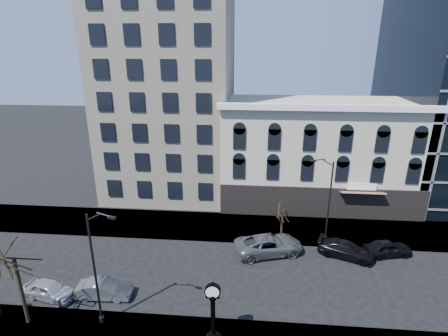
# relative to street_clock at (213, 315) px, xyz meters

# --- Properties ---
(ground) EXTENTS (160.00, 160.00, 0.00)m
(ground) POSITION_rel_street_clock_xyz_m (-2.25, 6.99, -2.17)
(ground) COLOR black
(ground) RESTS_ON ground
(sidewalk_far) EXTENTS (160.00, 6.00, 0.12)m
(sidewalk_far) POSITION_rel_street_clock_xyz_m (-2.25, 14.99, -2.11)
(sidewalk_far) COLOR #9B978D
(sidewalk_far) RESTS_ON ground
(cream_tower) EXTENTS (15.90, 15.40, 42.50)m
(cream_tower) POSITION_rel_street_clock_xyz_m (-8.37, 25.88, 17.15)
(cream_tower) COLOR beige
(cream_tower) RESTS_ON ground
(victorian_row) EXTENTS (22.60, 11.19, 12.50)m
(victorian_row) POSITION_rel_street_clock_xyz_m (9.75, 22.88, 3.82)
(victorian_row) COLOR beige
(victorian_row) RESTS_ON ground
(street_clock) EXTENTS (1.03, 1.03, 4.54)m
(street_clock) POSITION_rel_street_clock_xyz_m (0.00, 0.00, 0.00)
(street_clock) COLOR black
(street_clock) RESTS_ON sidewalk_near
(street_lamp_near) EXTENTS (2.19, 0.85, 8.66)m
(street_lamp_near) POSITION_rel_street_clock_xyz_m (-7.21, 0.82, 4.49)
(street_lamp_near) COLOR black
(street_lamp_near) RESTS_ON sidewalk_near
(street_lamp_far) EXTENTS (2.18, 0.66, 8.48)m
(street_lamp_far) POSITION_rel_street_clock_xyz_m (8.84, 13.03, 4.35)
(street_lamp_far) COLOR black
(street_lamp_far) RESTS_ON sidewalk_far
(bare_tree_near) EXTENTS (4.77, 4.77, 8.20)m
(bare_tree_near) POSITION_rel_street_clock_xyz_m (-12.84, 0.52, 4.14)
(bare_tree_near) COLOR black
(bare_tree_near) RESTS_ON sidewalk_near
(bare_tree_far) EXTENTS (2.37, 2.37, 4.08)m
(bare_tree_far) POSITION_rel_street_clock_xyz_m (5.21, 13.27, 1.01)
(bare_tree_far) COLOR black
(bare_tree_far) RESTS_ON sidewalk_far
(car_near_a) EXTENTS (4.27, 2.43, 1.37)m
(car_near_a) POSITION_rel_street_clock_xyz_m (-12.73, 3.13, -1.49)
(car_near_a) COLOR #A5A8AD
(car_near_a) RESTS_ON ground
(car_near_b) EXTENTS (4.27, 1.65, 1.39)m
(car_near_b) POSITION_rel_street_clock_xyz_m (-8.73, 3.53, -1.48)
(car_near_b) COLOR #595B60
(car_near_b) RESTS_ON ground
(car_far_a) EXTENTS (6.76, 4.53, 1.72)m
(car_far_a) POSITION_rel_street_clock_xyz_m (3.88, 10.53, -1.31)
(car_far_a) COLOR #595B60
(car_far_a) RESTS_ON ground
(car_far_b) EXTENTS (5.34, 3.67, 1.44)m
(car_far_b) POSITION_rel_street_clock_xyz_m (10.79, 10.55, -1.46)
(car_far_b) COLOR black
(car_far_b) RESTS_ON ground
(car_far_c) EXTENTS (4.56, 2.59, 1.46)m
(car_far_c) POSITION_rel_street_clock_xyz_m (14.56, 11.11, -1.44)
(car_far_c) COLOR black
(car_far_c) RESTS_ON ground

